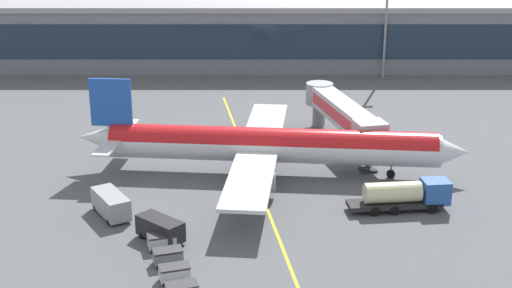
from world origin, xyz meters
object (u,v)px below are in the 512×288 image
(crew_van, at_px, (160,228))
(baggage_cart_2, at_px, (167,256))
(lavatory_truck, at_px, (109,203))
(baggage_cart_3, at_px, (161,241))
(main_airliner, at_px, (268,145))
(fuel_tanker, at_px, (404,195))
(baggage_cart_1, at_px, (173,273))

(crew_van, xyz_separation_m, baggage_cart_2, (1.20, -4.69, -0.53))
(lavatory_truck, height_order, baggage_cart_3, lavatory_truck)
(main_airliner, xyz_separation_m, baggage_cart_3, (-10.49, -19.52, -2.92))
(fuel_tanker, relative_size, crew_van, 2.14)
(main_airliner, xyz_separation_m, baggage_cart_1, (-8.61, -25.64, -2.92))
(baggage_cart_1, height_order, baggage_cart_3, same)
(crew_van, distance_m, baggage_cart_2, 4.87)
(crew_van, height_order, baggage_cart_1, crew_van)
(crew_van, xyz_separation_m, lavatory_truck, (-6.03, 5.88, 0.11))
(lavatory_truck, bearing_deg, fuel_tanker, 2.59)
(lavatory_truck, distance_m, baggage_cart_1, 15.90)
(lavatory_truck, bearing_deg, baggage_cart_2, -55.62)
(crew_van, xyz_separation_m, baggage_cart_3, (0.26, -1.63, -0.53))
(lavatory_truck, bearing_deg, baggage_cart_3, -50.05)
(fuel_tanker, distance_m, baggage_cart_3, 26.40)
(lavatory_truck, relative_size, baggage_cart_2, 2.06)
(fuel_tanker, xyz_separation_m, crew_van, (-25.09, -7.29, -0.43))
(baggage_cart_3, bearing_deg, baggage_cart_2, -72.90)
(crew_van, height_order, baggage_cart_3, crew_van)
(baggage_cart_2, distance_m, baggage_cart_3, 3.20)
(fuel_tanker, xyz_separation_m, lavatory_truck, (-31.12, -1.41, -0.32))
(baggage_cart_1, bearing_deg, fuel_tanker, 33.23)
(main_airliner, relative_size, crew_van, 9.13)
(crew_van, bearing_deg, fuel_tanker, 16.20)
(fuel_tanker, relative_size, baggage_cart_3, 3.69)
(baggage_cart_3, bearing_deg, crew_van, 99.09)
(main_airliner, bearing_deg, lavatory_truck, -144.41)
(baggage_cart_2, bearing_deg, crew_van, 104.38)
(baggage_cart_2, relative_size, baggage_cart_3, 1.00)
(crew_van, relative_size, baggage_cart_1, 1.72)
(lavatory_truck, bearing_deg, baggage_cart_1, -59.05)
(main_airliner, relative_size, baggage_cart_2, 15.75)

